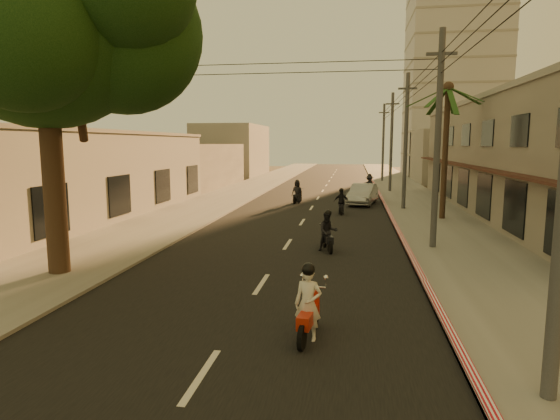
% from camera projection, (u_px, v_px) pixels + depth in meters
% --- Properties ---
extents(ground, '(160.00, 160.00, 0.00)m').
position_uv_depth(ground, '(247.00, 306.00, 12.90)').
color(ground, '#383023').
rests_on(ground, ground).
extents(road, '(10.00, 140.00, 0.02)m').
position_uv_depth(road, '(311.00, 208.00, 32.47)').
color(road, black).
rests_on(road, ground).
extents(sidewalk_right, '(5.00, 140.00, 0.12)m').
position_uv_depth(sidewalk_right, '(423.00, 210.00, 31.31)').
color(sidewalk_right, slate).
rests_on(sidewalk_right, ground).
extents(sidewalk_left, '(5.00, 140.00, 0.12)m').
position_uv_depth(sidewalk_left, '(208.00, 205.00, 33.61)').
color(sidewalk_left, slate).
rests_on(sidewalk_left, ground).
extents(curb_stripe, '(0.20, 60.00, 0.20)m').
position_uv_depth(curb_stripe, '(392.00, 220.00, 26.78)').
color(curb_stripe, '#B41321').
rests_on(curb_stripe, ground).
extents(shophouse_row, '(8.80, 34.20, 7.30)m').
position_uv_depth(shophouse_row, '(542.00, 157.00, 27.86)').
color(shophouse_row, gray).
rests_on(shophouse_row, ground).
extents(left_building, '(8.20, 24.20, 5.20)m').
position_uv_depth(left_building, '(74.00, 174.00, 28.37)').
color(left_building, gray).
rests_on(left_building, ground).
extents(distant_tower, '(12.10, 12.10, 28.00)m').
position_uv_depth(distant_tower, '(454.00, 72.00, 63.27)').
color(distant_tower, '#B7B5B2').
rests_on(distant_tower, ground).
extents(broadleaf_tree, '(9.60, 8.70, 12.10)m').
position_uv_depth(broadleaf_tree, '(56.00, 15.00, 14.82)').
color(broadleaf_tree, black).
rests_on(broadleaf_tree, ground).
extents(palm_tree, '(5.00, 5.00, 8.20)m').
position_uv_depth(palm_tree, '(448.00, 95.00, 26.33)').
color(palm_tree, black).
rests_on(palm_tree, ground).
extents(utility_poles, '(1.20, 48.26, 9.00)m').
position_uv_depth(utility_poles, '(407.00, 111.00, 30.60)').
color(utility_poles, '#38383A').
rests_on(utility_poles, ground).
extents(filler_right, '(8.00, 14.00, 6.00)m').
position_uv_depth(filler_right, '(451.00, 156.00, 54.36)').
color(filler_right, gray).
rests_on(filler_right, ground).
extents(filler_left_near, '(8.00, 14.00, 4.40)m').
position_uv_depth(filler_left_near, '(188.00, 166.00, 47.99)').
color(filler_left_near, gray).
rests_on(filler_left_near, ground).
extents(filler_left_far, '(8.00, 14.00, 7.00)m').
position_uv_depth(filler_left_far, '(232.00, 150.00, 65.42)').
color(filler_left_far, gray).
rests_on(filler_left_far, ground).
extents(scooter_red, '(0.79, 1.84, 1.81)m').
position_uv_depth(scooter_red, '(308.00, 306.00, 10.57)').
color(scooter_red, black).
rests_on(scooter_red, ground).
extents(scooter_mid_a, '(1.11, 1.75, 1.75)m').
position_uv_depth(scooter_mid_a, '(328.00, 232.00, 19.38)').
color(scooter_mid_a, black).
rests_on(scooter_mid_a, ground).
extents(scooter_mid_b, '(0.97, 1.71, 1.67)m').
position_uv_depth(scooter_mid_b, '(341.00, 202.00, 29.58)').
color(scooter_mid_b, black).
rests_on(scooter_mid_b, ground).
extents(scooter_far_a, '(1.04, 1.79, 1.78)m').
position_uv_depth(scooter_far_a, '(297.00, 192.00, 35.08)').
color(scooter_far_a, black).
rests_on(scooter_far_a, ground).
extents(scooter_far_b, '(1.34, 1.95, 1.92)m').
position_uv_depth(scooter_far_b, '(369.00, 186.00, 39.66)').
color(scooter_far_b, black).
rests_on(scooter_far_b, ground).
extents(parked_car, '(3.31, 5.20, 1.52)m').
position_uv_depth(parked_car, '(363.00, 194.00, 34.30)').
color(parked_car, '#9FA3A7').
rests_on(parked_car, ground).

